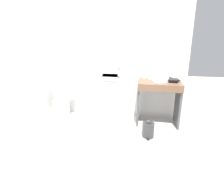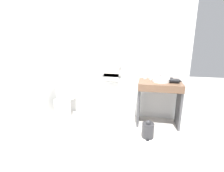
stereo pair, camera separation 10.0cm
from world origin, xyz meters
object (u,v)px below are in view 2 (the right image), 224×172
at_px(cup_near_wall, 145,76).
at_px(hair_dryer, 175,81).
at_px(toilet, 64,103).
at_px(cup_near_edge, 151,78).
at_px(sink_basin, 161,80).
at_px(towel_radiator, 111,78).
at_px(trash_bin, 148,130).

relative_size(cup_near_wall, hair_dryer, 0.46).
bearing_deg(toilet, cup_near_edge, 4.60).
xyz_separation_m(sink_basin, hair_dryer, (0.25, -0.05, 0.01)).
bearing_deg(towel_radiator, hair_dryer, -12.17).
xyz_separation_m(cup_near_wall, cup_near_edge, (0.11, -0.06, -0.00)).
xyz_separation_m(towel_radiator, trash_bin, (0.82, -0.79, -0.72)).
xyz_separation_m(toilet, trash_bin, (1.86, -0.53, -0.16)).
distance_m(toilet, cup_near_edge, 1.98).
distance_m(towel_radiator, hair_dryer, 1.30).
bearing_deg(towel_radiator, toilet, -166.07).
distance_m(toilet, hair_dryer, 2.39).
relative_size(towel_radiator, cup_near_wall, 11.72).
relative_size(cup_near_wall, cup_near_edge, 1.09).
bearing_deg(cup_near_edge, towel_radiator, 172.71).
distance_m(cup_near_edge, trash_bin, 1.05).
distance_m(cup_near_wall, hair_dryer, 0.60).
bearing_deg(trash_bin, cup_near_wall, 97.94).
relative_size(toilet, towel_radiator, 0.62).
bearing_deg(sink_basin, hair_dryer, -12.34).
bearing_deg(hair_dryer, cup_near_edge, 159.10).
distance_m(towel_radiator, cup_near_wall, 0.72).
relative_size(toilet, hair_dryer, 3.35).
relative_size(sink_basin, cup_near_edge, 3.58).
xyz_separation_m(cup_near_edge, hair_dryer, (0.44, -0.17, -0.00)).
distance_m(towel_radiator, cup_near_edge, 0.84).
relative_size(towel_radiator, sink_basin, 3.56).
distance_m(toilet, cup_near_wall, 1.88).
bearing_deg(hair_dryer, toilet, 179.56).
xyz_separation_m(towel_radiator, sink_basin, (1.03, -0.22, 0.07)).
bearing_deg(towel_radiator, cup_near_wall, -3.48).
distance_m(sink_basin, hair_dryer, 0.25).
bearing_deg(sink_basin, cup_near_wall, 150.15).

